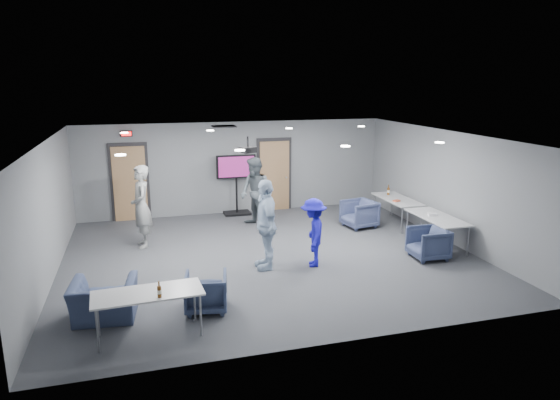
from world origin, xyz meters
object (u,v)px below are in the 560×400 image
object	(u,v)px
person_b	(255,193)
table_front_left	(148,295)
chair_right_a	(359,214)
table_right_a	(397,200)
person_a	(141,207)
chair_front_a	(206,292)
person_d	(313,233)
chair_front_b	(104,300)
bottle_right	(388,191)
bottle_front	(159,291)
table_right_b	(437,218)
person_c	(266,224)
chair_right_c	(428,243)
projector	(248,150)
tv_stand	(236,181)

from	to	relation	value
person_b	table_front_left	world-z (taller)	person_b
chair_right_a	table_right_a	size ratio (longest dim) A/B	0.46
person_a	table_front_left	xyz separation A→B (m)	(0.01, -4.47, -0.30)
chair_right_a	chair_front_a	bearing A→B (deg)	-60.39
person_d	chair_front_b	xyz separation A→B (m)	(-4.16, -1.38, -0.40)
bottle_right	bottle_front	bearing A→B (deg)	-141.53
chair_front_b	table_right_b	distance (m)	7.63
chair_front_b	bottle_right	world-z (taller)	bottle_right
person_c	bottle_front	bearing A→B (deg)	-39.96
chair_front_b	chair_right_c	bearing A→B (deg)	-164.77
person_d	person_b	bearing A→B (deg)	-153.77
person_b	person_c	distance (m)	3.05
chair_front_b	table_front_left	xyz separation A→B (m)	(0.70, -0.79, 0.35)
table_right_b	projector	xyz separation A→B (m)	(-4.41, 0.66, 1.72)
person_a	projector	size ratio (longest dim) A/B	5.00
person_d	chair_front_a	size ratio (longest dim) A/B	2.03
chair_right_a	bottle_right	size ratio (longest dim) A/B	2.76
person_c	chair_right_c	world-z (taller)	person_c
person_a	person_c	bearing A→B (deg)	43.20
table_front_left	tv_stand	world-z (taller)	tv_stand
person_c	table_front_left	xyz separation A→B (m)	(-2.46, -2.32, -0.28)
chair_right_a	table_right_a	distance (m)	1.15
chair_right_c	bottle_front	bearing A→B (deg)	-68.52
chair_front_a	bottle_right	distance (m)	7.17
table_front_left	table_right_b	bearing A→B (deg)	17.48
table_right_b	person_c	bearing A→B (deg)	93.42
table_right_b	table_front_left	world-z (taller)	same
person_a	table_right_b	world-z (taller)	person_a
projector	person_b	bearing A→B (deg)	51.00
chair_front_b	tv_stand	world-z (taller)	tv_stand
table_right_b	bottle_right	distance (m)	2.39
table_right_b	bottle_front	xyz separation A→B (m)	(-6.55, -2.80, 0.14)
person_d	chair_right_a	xyz separation A→B (m)	(2.16, 2.35, -0.37)
chair_right_c	chair_front_a	bearing A→B (deg)	-74.88
table_right_b	chair_right_c	bearing A→B (deg)	137.27
person_b	chair_front_b	bearing A→B (deg)	-59.09
chair_front_b	table_front_left	size ratio (longest dim) A/B	0.60
chair_right_a	bottle_right	bearing A→B (deg)	102.01
table_right_b	projector	size ratio (longest dim) A/B	4.59
person_a	table_right_b	distance (m)	7.00
bottle_right	table_right_b	bearing A→B (deg)	-89.50
chair_right_a	table_front_left	world-z (taller)	chair_right_a
bottle_front	bottle_right	bearing A→B (deg)	38.47
person_a	bottle_right	world-z (taller)	person_a
chair_right_a	bottle_front	world-z (taller)	bottle_front
chair_front_a	table_front_left	size ratio (longest dim) A/B	0.43
chair_right_c	table_front_left	distance (m)	6.35
chair_right_a	chair_right_c	size ratio (longest dim) A/B	1.05
person_b	person_a	bearing A→B (deg)	-94.09
chair_front_a	table_front_left	xyz separation A→B (m)	(-0.97, -0.67, 0.35)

